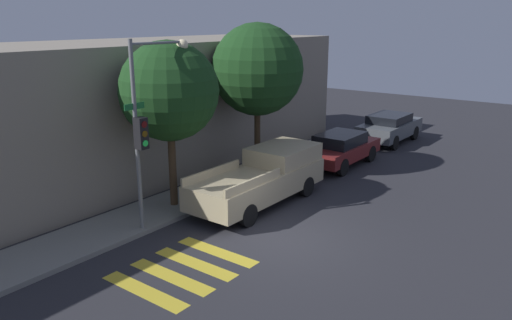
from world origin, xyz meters
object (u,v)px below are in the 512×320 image
Objects in this scene: tree_near_corner at (169,91)px; tree_midblock at (257,70)px; pickup_truck at (264,177)px; traffic_light_pole at (149,111)px; sedan_near_corner at (341,148)px; sedan_middle at (389,127)px.

tree_near_corner is 0.92× the size of tree_midblock.
tree_near_corner is at bearing 138.81° from pickup_truck.
traffic_light_pole is 1.71m from tree_near_corner.
tree_midblock is (4.65, -0.00, 0.32)m from tree_near_corner.
tree_midblock reaches higher than sedan_near_corner.
pickup_truck is 4.55m from tree_midblock.
pickup_truck is 5.63m from sedan_near_corner.
pickup_truck is 1.28× the size of sedan_near_corner.
traffic_light_pole is at bearing 172.32° from sedan_near_corner.
pickup_truck is at bearing -41.19° from tree_near_corner.
sedan_middle is at bearing 0.00° from pickup_truck.
traffic_light_pole is at bearing -173.02° from tree_midblock.
sedan_middle reaches higher than sedan_near_corner.
traffic_light_pole reaches higher than tree_near_corner.
sedan_near_corner is at bearing 180.00° from sedan_middle.
traffic_light_pole reaches higher than pickup_truck.
tree_near_corner is at bearing 165.70° from sedan_near_corner.
sedan_middle is (14.75, -1.27, -2.80)m from traffic_light_pole.
traffic_light_pole is 1.02× the size of tree_near_corner.
tree_midblock is at bearing 148.45° from sedan_near_corner.
pickup_truck is at bearing -18.47° from traffic_light_pole.
traffic_light_pole is 15.06m from sedan_middle.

